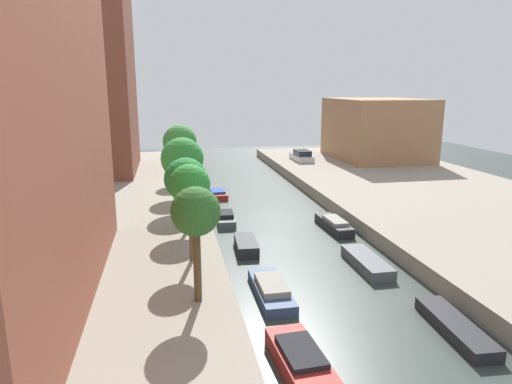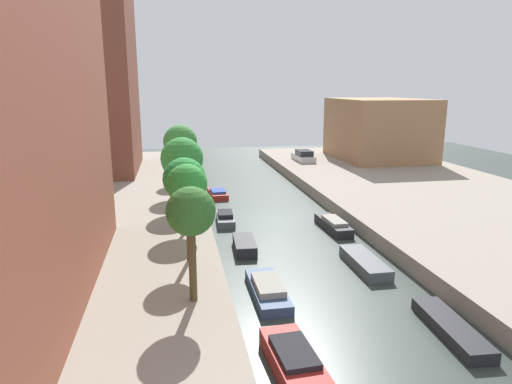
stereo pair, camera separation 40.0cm
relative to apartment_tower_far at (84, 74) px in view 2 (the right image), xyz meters
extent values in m
plane|color=#333D38|center=(16.00, -18.41, -11.07)|extent=(84.00, 84.00, 0.00)
cube|color=gray|center=(1.00, -18.41, -10.57)|extent=(20.00, 64.00, 1.00)
cube|color=gray|center=(31.00, -18.41, -10.57)|extent=(20.00, 64.00, 1.00)
cube|color=brown|center=(0.00, 0.00, 0.00)|extent=(10.00, 13.37, 20.13)
cube|color=#9E704C|center=(34.00, 2.37, -6.38)|extent=(10.00, 12.80, 7.37)
cylinder|color=brown|center=(9.38, -32.93, -8.47)|extent=(0.32, 0.32, 3.20)
sphere|color=#2F6728|center=(9.38, -32.93, -6.15)|extent=(2.04, 2.04, 2.04)
cylinder|color=brown|center=(9.38, -28.26, -8.41)|extent=(0.24, 0.24, 3.32)
sphere|color=#2D8D33|center=(9.38, -28.26, -6.02)|extent=(2.08, 2.08, 2.08)
cylinder|color=brown|center=(9.38, -23.16, -8.88)|extent=(0.24, 0.24, 2.38)
sphere|color=#258537|center=(9.38, -23.16, -6.76)|extent=(2.66, 2.66, 2.66)
cylinder|color=brown|center=(9.38, -17.58, -8.75)|extent=(0.20, 0.20, 2.64)
sphere|color=#2E8633|center=(9.38, -17.58, -6.35)|extent=(3.11, 3.11, 3.11)
cylinder|color=brown|center=(9.38, -12.46, -8.38)|extent=(0.28, 0.28, 3.38)
sphere|color=#378035|center=(9.38, -12.46, -5.71)|extent=(2.80, 2.80, 2.80)
cylinder|color=brown|center=(9.38, -7.56, -8.58)|extent=(0.33, 0.33, 2.97)
sphere|color=#328930|center=(9.38, -7.56, -6.26)|extent=(2.39, 2.39, 2.39)
cube|color=#B7B7BC|center=(24.32, 2.18, -9.70)|extent=(1.88, 4.66, 0.73)
cube|color=#1E2328|center=(24.32, 1.84, -9.04)|extent=(1.64, 2.57, 0.60)
cube|color=maroon|center=(12.67, -37.10, -10.72)|extent=(1.75, 4.16, 0.69)
cube|color=black|center=(12.67, -37.12, -10.27)|extent=(1.42, 2.32, 0.20)
cube|color=#33476B|center=(12.97, -31.05, -10.82)|extent=(1.48, 4.58, 0.49)
cube|color=gray|center=(12.97, -31.18, -10.43)|extent=(1.25, 2.52, 0.30)
cube|color=#232328|center=(12.84, -24.75, -10.72)|extent=(1.42, 3.20, 0.70)
cube|color=#4C5156|center=(12.35, -18.86, -10.78)|extent=(1.41, 3.36, 0.57)
cube|color=black|center=(12.35, -18.78, -10.34)|extent=(1.14, 1.87, 0.30)
cube|color=maroon|center=(12.60, -10.38, -10.81)|extent=(1.65, 3.76, 0.51)
cube|color=#2D4C9E|center=(12.60, -10.65, -10.45)|extent=(1.33, 2.09, 0.21)
cube|color=#232328|center=(19.62, -35.82, -10.80)|extent=(1.48, 4.66, 0.52)
cube|color=#4C5156|center=(18.99, -28.66, -10.76)|extent=(1.40, 4.32, 0.62)
cube|color=#232328|center=(19.61, -21.74, -10.74)|extent=(1.38, 4.49, 0.65)
cube|color=gray|center=(19.61, -21.97, -10.31)|extent=(1.12, 2.48, 0.23)
camera|label=1|loc=(8.38, -50.90, -1.20)|focal=32.07mm
camera|label=2|loc=(8.78, -50.97, -1.20)|focal=32.07mm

